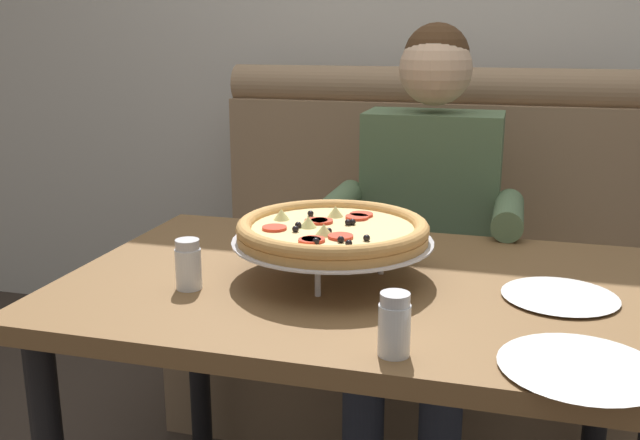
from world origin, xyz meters
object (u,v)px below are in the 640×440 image
at_px(booth_bench, 413,291).
at_px(plate_near_right, 581,364).
at_px(plate_near_left, 560,293).
at_px(shaker_pepper_flakes, 394,329).
at_px(diner_main, 426,223).
at_px(dining_table, 357,321).
at_px(pizza, 332,232).
at_px(shaker_parmesan, 188,268).

relative_size(booth_bench, plate_near_right, 5.65).
bearing_deg(plate_near_left, shaker_pepper_flakes, -128.45).
distance_m(diner_main, plate_near_left, 0.70).
relative_size(diner_main, plate_near_right, 4.99).
bearing_deg(dining_table, plate_near_left, 0.59).
bearing_deg(plate_near_left, plate_near_right, -86.70).
bearing_deg(diner_main, shaker_pepper_flakes, -85.76).
height_order(booth_bench, plate_near_right, booth_bench).
bearing_deg(pizza, shaker_parmesan, -152.21).
relative_size(pizza, plate_near_right, 1.66).
distance_m(diner_main, shaker_parmesan, 0.85).
bearing_deg(plate_near_left, booth_bench, 114.95).
xyz_separation_m(booth_bench, pizza, (-0.06, -0.88, 0.44)).
bearing_deg(plate_near_right, plate_near_left, 93.30).
distance_m(booth_bench, shaker_parmesan, 1.14).
bearing_deg(shaker_parmesan, booth_bench, 72.64).
height_order(shaker_pepper_flakes, plate_near_right, shaker_pepper_flakes).
relative_size(diner_main, plate_near_left, 5.65).
bearing_deg(pizza, diner_main, 78.90).
xyz_separation_m(dining_table, diner_main, (0.07, 0.61, 0.06)).
xyz_separation_m(pizza, shaker_parmesan, (-0.26, -0.14, -0.06)).
relative_size(booth_bench, pizza, 3.40).
bearing_deg(booth_bench, pizza, -93.60).
xyz_separation_m(diner_main, shaker_parmesan, (-0.39, -0.76, 0.07)).
height_order(diner_main, plate_near_right, diner_main).
height_order(diner_main, shaker_pepper_flakes, diner_main).
distance_m(diner_main, plate_near_right, 0.99).
xyz_separation_m(booth_bench, plate_near_left, (0.41, -0.88, 0.35)).
distance_m(shaker_parmesan, plate_near_right, 0.76).
xyz_separation_m(booth_bench, shaker_pepper_flakes, (0.14, -1.22, 0.39)).
relative_size(booth_bench, dining_table, 1.18).
height_order(shaker_pepper_flakes, plate_near_left, shaker_pepper_flakes).
relative_size(shaker_parmesan, plate_near_right, 0.41).
bearing_deg(pizza, dining_table, 4.29).
height_order(booth_bench, dining_table, booth_bench).
bearing_deg(shaker_pepper_flakes, plate_near_left, 51.55).
xyz_separation_m(pizza, shaker_pepper_flakes, (0.19, -0.33, -0.06)).
bearing_deg(dining_table, diner_main, 83.90).
bearing_deg(shaker_parmesan, pizza, 27.79).
bearing_deg(diner_main, plate_near_left, -60.70).
relative_size(shaker_pepper_flakes, shaker_parmesan, 1.02).
bearing_deg(shaker_pepper_flakes, shaker_parmesan, 156.95).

